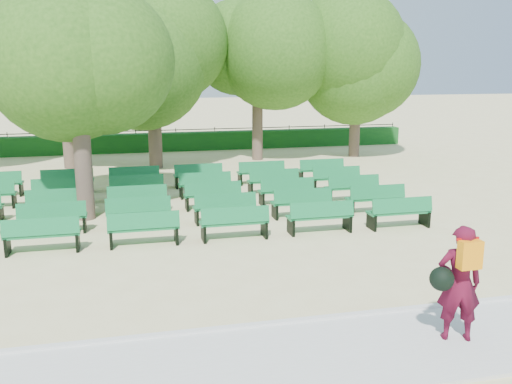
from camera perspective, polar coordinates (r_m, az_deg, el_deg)
ground at (r=15.35m, az=-6.42°, el=-3.50°), size 120.00×120.00×0.00m
paving at (r=8.57m, az=-0.01°, el=-16.86°), size 30.00×2.20×0.06m
curb at (r=9.55m, az=-1.65°, el=-13.44°), size 30.00×0.12×0.10m
hedge at (r=28.96m, az=-9.89°, el=4.92°), size 26.00×0.70×0.90m
fence at (r=29.41m, az=-9.91°, el=4.15°), size 26.00×0.10×1.02m
tree_line at (r=25.08m, az=-9.26°, el=2.72°), size 21.80×6.80×7.04m
bench_array at (r=17.13m, az=-7.94°, el=-1.54°), size 1.70×0.58×1.07m
tree_among at (r=16.22m, az=-17.52°, el=12.37°), size 4.69×4.69×6.46m
person at (r=9.33m, az=19.56°, el=-8.45°), size 0.91×0.62×1.84m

